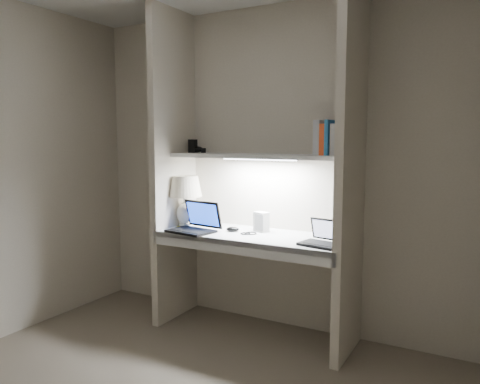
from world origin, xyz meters
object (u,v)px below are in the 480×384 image
Objects in this scene: laptop_netbook at (323,239)px; book_row at (332,139)px; speaker at (261,222)px; laptop_main at (195,225)px; table_lamp at (185,192)px.

laptop_netbook is 0.71m from book_row.
speaker is (-0.56, 0.20, 0.04)m from laptop_netbook.
speaker is at bearing -177.85° from book_row.
table_lamp is at bearing 152.12° from laptop_main.
table_lamp is at bearing -174.29° from laptop_netbook.
laptop_main is at bearing -166.98° from laptop_netbook.
book_row reaches higher than laptop_main.
laptop_netbook is at bearing -84.13° from book_row.
laptop_main is 0.51m from speaker.
speaker is at bearing 171.41° from laptop_netbook.
laptop_main is at bearing -165.53° from book_row.
laptop_netbook reaches higher than speaker.
laptop_main is 1.22m from book_row.
book_row is (0.99, 0.26, 0.66)m from laptop_main.
laptop_main is at bearing -36.15° from table_lamp.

